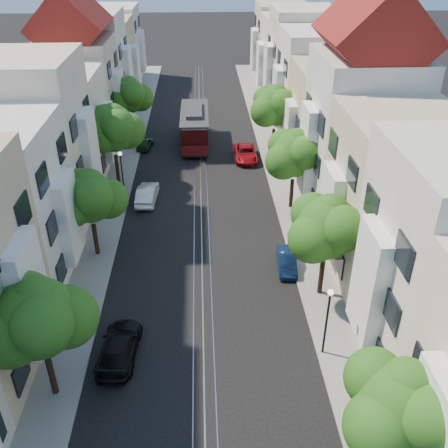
{
  "coord_description": "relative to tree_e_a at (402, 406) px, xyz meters",
  "views": [
    {
      "loc": [
        0.16,
        -14.96,
        19.51
      ],
      "look_at": [
        1.55,
        14.0,
        2.2
      ],
      "focal_mm": 40.0,
      "sensor_mm": 36.0,
      "label": 1
    }
  ],
  "objects": [
    {
      "name": "tree_w_b",
      "position": [
        -14.4,
        17.0,
        0.0
      ],
      "size": [
        4.72,
        3.87,
        6.27
      ],
      "color": "black",
      "rests_on": "ground"
    },
    {
      "name": "sidewalk_east",
      "position": [
        -0.01,
        31.02,
        -4.34
      ],
      "size": [
        2.5,
        80.0,
        0.12
      ],
      "primitive_type": "cube",
      "color": "gray",
      "rests_on": "ground"
    },
    {
      "name": "lane_line",
      "position": [
        -7.26,
        31.02,
        -4.4
      ],
      "size": [
        0.08,
        80.0,
        0.01
      ],
      "primitive_type": "cube",
      "color": "tan",
      "rests_on": "ground"
    },
    {
      "name": "ground",
      "position": [
        -7.26,
        31.02,
        -4.4
      ],
      "size": [
        200.0,
        200.0,
        0.0
      ],
      "primitive_type": "plane",
      "color": "black",
      "rests_on": "ground"
    },
    {
      "name": "parked_car_w_near",
      "position": [
        -11.66,
        7.36,
        -3.73
      ],
      "size": [
        2.17,
        4.71,
        1.33
      ],
      "primitive_type": "imported",
      "rotation": [
        0.0,
        0.0,
        3.07
      ],
      "color": "black",
      "rests_on": "ground"
    },
    {
      "name": "sidewalk_west",
      "position": [
        -14.51,
        31.02,
        -4.34
      ],
      "size": [
        2.5,
        80.0,
        0.12
      ],
      "primitive_type": "cube",
      "color": "gray",
      "rests_on": "ground"
    },
    {
      "name": "townhouses_west",
      "position": [
        -19.13,
        30.94,
        0.68
      ],
      "size": [
        7.75,
        72.0,
        11.76
      ],
      "color": "silver",
      "rests_on": "ground"
    },
    {
      "name": "parked_car_w_far",
      "position": [
        -12.86,
        36.23,
        -3.85
      ],
      "size": [
        1.71,
        3.36,
        1.1
      ],
      "primitive_type": "imported",
      "rotation": [
        0.0,
        0.0,
        3.01
      ],
      "color": "#163716",
      "rests_on": "ground"
    },
    {
      "name": "tree_w_c",
      "position": [
        -14.4,
        28.0,
        0.67
      ],
      "size": [
        5.13,
        4.28,
        7.09
      ],
      "color": "black",
      "rests_on": "ground"
    },
    {
      "name": "parked_car_e_mid",
      "position": [
        -1.66,
        14.86,
        -3.85
      ],
      "size": [
        1.4,
        3.43,
        1.11
      ],
      "primitive_type": "imported",
      "rotation": [
        0.0,
        0.0,
        -0.07
      ],
      "color": "#0C1D3D",
      "rests_on": "ground"
    },
    {
      "name": "rail_slot",
      "position": [
        -7.26,
        31.02,
        -4.39
      ],
      "size": [
        0.06,
        80.0,
        0.02
      ],
      "primitive_type": "cube",
      "color": "gray",
      "rests_on": "ground"
    },
    {
      "name": "parked_car_e_far",
      "position": [
        -2.85,
        32.95,
        -3.76
      ],
      "size": [
        2.15,
        4.6,
        1.27
      ],
      "primitive_type": "imported",
      "rotation": [
        0.0,
        0.0,
        0.01
      ],
      "color": "maroon",
      "rests_on": "ground"
    },
    {
      "name": "rail_left",
      "position": [
        -7.81,
        31.02,
        -4.39
      ],
      "size": [
        0.06,
        80.0,
        0.02
      ],
      "primitive_type": "cube",
      "color": "gray",
      "rests_on": "ground"
    },
    {
      "name": "tree_e_b",
      "position": [
        0.0,
        12.0,
        0.34
      ],
      "size": [
        4.93,
        4.08,
        6.68
      ],
      "color": "black",
      "rests_on": "ground"
    },
    {
      "name": "cable_car",
      "position": [
        -7.76,
        37.27,
        -2.36
      ],
      "size": [
        2.82,
        8.96,
        3.44
      ],
      "rotation": [
        0.0,
        0.0,
        -0.0
      ],
      "color": "black",
      "rests_on": "ground"
    },
    {
      "name": "parked_car_w_mid",
      "position": [
        -11.66,
        24.7,
        -3.71
      ],
      "size": [
        1.71,
        4.26,
        1.38
      ],
      "primitive_type": "imported",
      "rotation": [
        0.0,
        0.0,
        3.08
      ],
      "color": "silver",
      "rests_on": "ground"
    },
    {
      "name": "tree_e_c",
      "position": [
        0.0,
        23.0,
        0.2
      ],
      "size": [
        4.84,
        3.99,
        6.52
      ],
      "color": "black",
      "rests_on": "ground"
    },
    {
      "name": "lamp_east",
      "position": [
        -0.96,
        7.02,
        -1.55
      ],
      "size": [
        0.32,
        0.32,
        4.16
      ],
      "color": "black",
      "rests_on": "ground"
    },
    {
      "name": "tree_e_d",
      "position": [
        0.0,
        34.0,
        0.47
      ],
      "size": [
        5.01,
        4.16,
        6.85
      ],
      "color": "black",
      "rests_on": "ground"
    },
    {
      "name": "lamp_west",
      "position": [
        -13.56,
        25.02,
        -1.55
      ],
      "size": [
        0.32,
        0.32,
        4.16
      ],
      "color": "black",
      "rests_on": "ground"
    },
    {
      "name": "tree_w_a",
      "position": [
        -14.4,
        5.0,
        0.34
      ],
      "size": [
        4.93,
        4.08,
        6.68
      ],
      "color": "black",
      "rests_on": "ground"
    },
    {
      "name": "rail_right",
      "position": [
        -6.71,
        31.02,
        -4.39
      ],
      "size": [
        0.06,
        80.0,
        0.02
      ],
      "primitive_type": "cube",
      "color": "gray",
      "rests_on": "ground"
    },
    {
      "name": "townhouses_east",
      "position": [
        4.61,
        30.94,
        0.79
      ],
      "size": [
        7.75,
        72.0,
        12.0
      ],
      "color": "beige",
      "rests_on": "ground"
    },
    {
      "name": "tree_e_a",
      "position": [
        0.0,
        0.0,
        0.0
      ],
      "size": [
        4.72,
        3.87,
        6.27
      ],
      "color": "black",
      "rests_on": "ground"
    },
    {
      "name": "tree_w_d",
      "position": [
        -14.4,
        39.0,
        0.2
      ],
      "size": [
        4.84,
        3.99,
        6.52
      ],
      "color": "black",
      "rests_on": "ground"
    }
  ]
}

